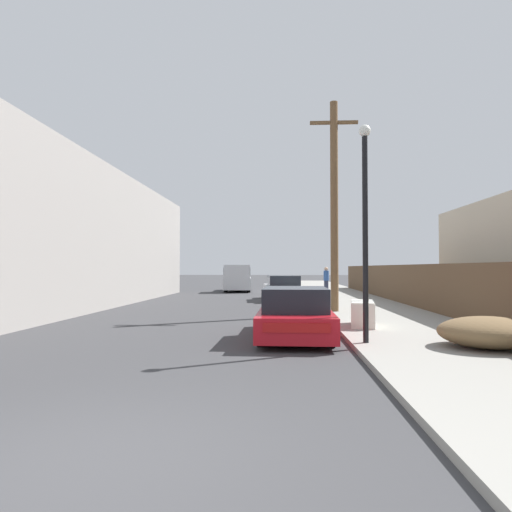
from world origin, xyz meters
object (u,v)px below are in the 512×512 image
Objects in this scene: discarded_fridge at (362,314)px; pedestrian at (326,280)px; parked_sports_car_red at (295,315)px; street_lamp at (365,216)px; brush_pile at (489,332)px; car_parked_mid at (283,289)px; utility_pole at (334,203)px; pickup_truck at (238,279)px.

discarded_fridge is 0.99× the size of pedestrian.
street_lamp is at bearing -41.71° from parked_sports_car_red.
discarded_fridge reaches higher than brush_pile.
brush_pile is 20.26m from pedestrian.
parked_sports_car_red reaches higher than brush_pile.
car_parked_mid is 0.61× the size of utility_pole.
discarded_fridge is 2.43m from parked_sports_car_red.
street_lamp is (5.00, -23.26, 1.91)m from pickup_truck.
utility_pole is 1.66× the size of street_lamp.
pedestrian is (6.10, -3.55, 0.02)m from pickup_truck.
discarded_fridge is 5.72m from utility_pole.
pickup_truck is at bearing 102.12° from street_lamp.
pedestrian is (0.67, 16.86, 0.52)m from discarded_fridge.
brush_pile is at bearing -11.71° from street_lamp.
pickup_truck reaches higher than brush_pile.
brush_pile is at bearing -50.96° from discarded_fridge.
street_lamp reaches higher than car_parked_mid.
car_parked_mid is at bearing 105.16° from brush_pile.
street_lamp is at bearing 168.29° from brush_pile.
pickup_truck is at bearing 100.17° from parked_sports_car_red.
pickup_truck is at bearing 107.24° from brush_pile.
car_parked_mid is 14.90m from street_lamp.
discarded_fridge is 0.21× the size of utility_pole.
parked_sports_car_red is 18.53m from pedestrian.
utility_pole reaches higher than street_lamp.
utility_pole is 3.95× the size of brush_pile.
pickup_truck is 7.06m from pedestrian.
pedestrian is at bearing 56.10° from car_parked_mid.
utility_pole is at bearing -94.24° from pedestrian.
car_parked_mid is 1.01× the size of street_lamp.
utility_pole is (1.66, 5.82, 3.61)m from parked_sports_car_red.
parked_sports_car_red is 4.29m from brush_pile.
car_parked_mid is 5.83m from pedestrian.
discarded_fridge is at bearing -92.27° from pedestrian.
parked_sports_car_red is 0.94× the size of street_lamp.
utility_pole is at bearing 88.61° from street_lamp.
pickup_truck is at bearing 149.81° from pedestrian.
car_parked_mid is at bearing 109.38° from discarded_fridge.
discarded_fridge is 3.87m from brush_pile.
car_parked_mid is at bearing -119.03° from pedestrian.
pickup_truck is 23.87m from street_lamp.
pedestrian reaches higher than parked_sports_car_red.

